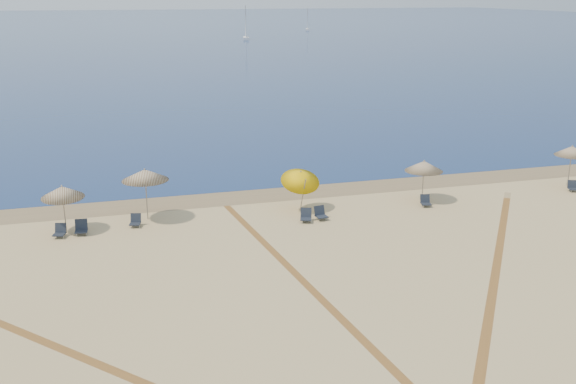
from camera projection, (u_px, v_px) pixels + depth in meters
name	position (u px, v px, depth m)	size (l,w,h in m)	color
ocean	(128.00, 25.00, 222.06)	(500.00, 500.00, 0.00)	#0C2151
wet_sand	(269.00, 194.00, 36.92)	(500.00, 500.00, 0.00)	olive
umbrella_1	(62.00, 192.00, 30.55)	(2.00, 2.03, 2.33)	gray
umbrella_2	(145.00, 175.00, 32.16)	(2.31, 2.31, 2.65)	gray
umbrella_3	(301.00, 177.00, 33.56)	(2.02, 2.06, 2.52)	gray
umbrella_4	(424.00, 166.00, 35.20)	(2.06, 2.06, 2.29)	gray
umbrella_5	(572.00, 151.00, 37.52)	(1.93, 1.93, 2.54)	gray
chair_1	(60.00, 231.00, 30.39)	(0.66, 0.72, 0.62)	black
chair_2	(81.00, 228.00, 30.75)	(0.60, 0.70, 0.69)	black
chair_3	(135.00, 221.00, 31.78)	(0.64, 0.70, 0.61)	black
chair_4	(306.00, 216.00, 32.43)	(0.72, 0.78, 0.66)	black
chair_5	(321.00, 214.00, 32.75)	(0.63, 0.71, 0.66)	black
chair_6	(426.00, 201.00, 34.76)	(0.62, 0.69, 0.61)	black
chair_7	(573.00, 187.00, 37.39)	(0.67, 0.73, 0.61)	black
sailboat_0	(307.00, 24.00, 191.98)	(2.33, 4.42, 6.39)	white
sailboat_1	(246.00, 29.00, 155.34)	(2.35, 5.43, 7.85)	white
tire_tracks	(284.00, 310.00, 23.47)	(56.72, 42.55, 0.00)	tan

